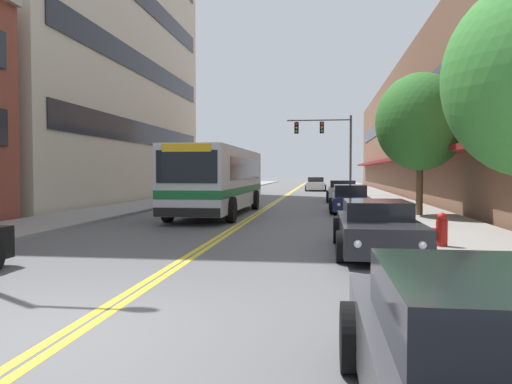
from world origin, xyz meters
TOP-DOWN VIEW (x-y plane):
  - ground_plane at (0.00, 37.00)m, footprint 240.00×240.00m
  - sidewalk_left at (-7.16, 37.00)m, footprint 3.32×106.00m
  - sidewalk_right at (7.16, 37.00)m, footprint 3.32×106.00m
  - centre_line at (0.00, 37.00)m, footprint 0.34×106.00m
  - office_tower_left at (-15.06, 27.17)m, footprint 12.08×27.20m
  - storefront_row_right at (13.06, 37.00)m, footprint 9.10×68.00m
  - city_bus at (-1.71, 16.63)m, footprint 2.81×11.13m
  - car_slate_blue_parked_left_mid at (-4.30, 27.62)m, footprint 2.10×4.45m
  - car_beige_parked_left_far at (-4.34, 33.84)m, footprint 2.05×4.45m
  - car_dark_grey_parked_right_foreground at (4.28, -2.47)m, footprint 2.14×4.71m
  - car_silver_parked_right_mid at (4.31, 27.17)m, footprint 2.11×4.56m
  - car_charcoal_parked_right_far at (4.33, 6.36)m, footprint 2.02×4.89m
  - car_navy_parked_right_end at (4.33, 18.62)m, footprint 1.99×4.77m
  - car_white_moving_lead at (2.30, 45.64)m, footprint 2.10×4.78m
  - traffic_signal_mast at (3.47, 34.46)m, footprint 5.16×0.38m
  - street_tree_right_mid at (7.10, 15.93)m, footprint 3.75×3.75m
  - fire_hydrant at (5.95, 6.79)m, footprint 0.36×0.28m

SIDE VIEW (x-z plane):
  - ground_plane at x=0.00m, z-range 0.00..0.00m
  - centre_line at x=0.00m, z-range 0.00..0.01m
  - sidewalk_left at x=-7.16m, z-range 0.00..0.12m
  - sidewalk_right at x=7.16m, z-range 0.00..0.12m
  - fire_hydrant at x=5.95m, z-range 0.12..0.95m
  - car_slate_blue_parked_left_mid at x=-4.30m, z-range -0.04..1.21m
  - car_dark_grey_parked_right_foreground at x=4.28m, z-range -0.03..1.23m
  - car_beige_parked_left_far at x=-4.34m, z-range -0.03..1.23m
  - car_charcoal_parked_right_far at x=4.33m, z-range -0.03..1.23m
  - car_navy_parked_right_end at x=4.33m, z-range -0.06..1.26m
  - car_white_moving_lead at x=2.30m, z-range -0.05..1.34m
  - car_silver_parked_right_mid at x=4.31m, z-range -0.04..1.35m
  - city_bus at x=-1.71m, z-range 0.20..3.18m
  - street_tree_right_mid at x=7.10m, z-range 1.06..7.07m
  - traffic_signal_mast at x=3.47m, z-range 1.34..7.78m
  - storefront_row_right at x=13.06m, z-range -0.01..10.92m
  - office_tower_left at x=-15.06m, z-range 0.00..27.34m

